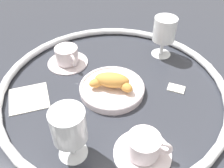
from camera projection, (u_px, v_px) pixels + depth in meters
ground_plane at (113, 89)px, 0.74m from camera, size 2.20×2.20×0.00m
table_chrome_rim at (113, 86)px, 0.73m from camera, size 0.68×0.68×0.02m
pastry_plate at (112, 88)px, 0.72m from camera, size 0.19×0.19×0.02m
croissant_large at (112, 81)px, 0.70m from camera, size 0.12×0.10×0.04m
coffee_cup_near at (67, 57)px, 0.82m from camera, size 0.14×0.14×0.06m
coffee_cup_far at (143, 148)px, 0.55m from camera, size 0.14×0.14×0.06m
juice_glass_left at (69, 128)px, 0.51m from camera, size 0.08×0.08×0.14m
juice_glass_right at (164, 31)px, 0.81m from camera, size 0.08×0.08×0.14m
sugar_packet at (176, 88)px, 0.74m from camera, size 0.06×0.06×0.01m
folded_napkin at (29, 98)px, 0.71m from camera, size 0.11×0.11×0.01m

